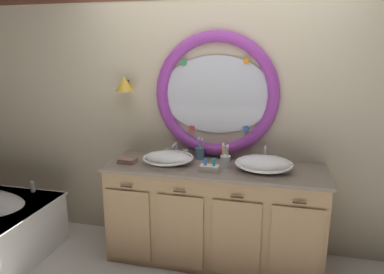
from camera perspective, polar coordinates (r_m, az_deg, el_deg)
The scene contains 12 objects.
ground_plane at distance 3.21m, azimuth 2.17°, elevation -21.21°, with size 14.00×14.00×0.00m, color silver.
back_wall_assembly at distance 3.25m, azimuth 4.37°, elevation 4.52°, with size 6.40×0.26×2.60m.
vanity_counter at distance 3.20m, azimuth 3.59°, elevation -12.19°, with size 1.87×0.63×0.87m.
sink_basin_left at distance 3.09m, azimuth -3.88°, elevation -3.39°, with size 0.45×0.45×0.11m.
sink_basin_right at distance 2.95m, azimuth 11.52°, elevation -4.27°, with size 0.47×0.47×0.13m.
faucet_set_left at distance 3.30m, azimuth -2.66°, elevation -2.23°, with size 0.23×0.14×0.13m.
faucet_set_right at distance 3.18m, azimuth 11.71°, elevation -3.04°, with size 0.22×0.12×0.16m.
toothbrush_holder_left at distance 3.22m, azimuth 1.30°, elevation -2.55°, with size 0.09×0.09×0.20m.
toothbrush_holder_right at distance 3.00m, azimuth 5.41°, elevation -3.87°, with size 0.09×0.09×0.21m.
soap_dispenser at distance 3.18m, azimuth 5.40°, elevation -2.75°, with size 0.06×0.07×0.15m.
folded_hand_towel at distance 3.18m, azimuth -10.37°, elevation -3.79°, with size 0.15×0.12×0.04m.
toiletry_basket at distance 2.91m, azimuth 2.87°, elevation -4.98°, with size 0.16×0.09×0.11m.
Camera 1 is at (0.51, -2.58, 1.83)m, focal length 32.97 mm.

